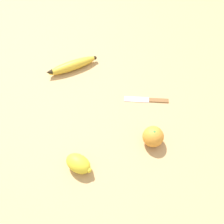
% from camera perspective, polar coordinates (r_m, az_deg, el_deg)
% --- Properties ---
extents(ground_plane, '(3.00, 3.00, 0.00)m').
position_cam_1_polar(ground_plane, '(0.94, -0.20, 2.05)').
color(ground_plane, tan).
extents(banana, '(0.08, 0.21, 0.04)m').
position_cam_1_polar(banana, '(1.04, -8.71, 9.95)').
color(banana, gold).
rests_on(banana, ground_plane).
extents(orange, '(0.07, 0.07, 0.07)m').
position_cam_1_polar(orange, '(0.84, 8.94, -5.30)').
color(orange, orange).
rests_on(orange, ground_plane).
extents(lemon, '(0.10, 0.10, 0.06)m').
position_cam_1_polar(lemon, '(0.81, -7.30, -11.08)').
color(lemon, yellow).
rests_on(lemon, ground_plane).
extents(paring_knife, '(0.06, 0.16, 0.01)m').
position_cam_1_polar(paring_knife, '(0.95, 7.85, 2.68)').
color(paring_knife, silver).
rests_on(paring_knife, ground_plane).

